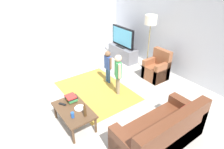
{
  "coord_description": "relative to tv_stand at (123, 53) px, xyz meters",
  "views": [
    {
      "loc": [
        3.4,
        -1.88,
        2.99
      ],
      "look_at": [
        0.0,
        0.6,
        0.65
      ],
      "focal_mm": 30.9,
      "sensor_mm": 36.0,
      "label": 1
    }
  ],
  "objects": [
    {
      "name": "armchair",
      "position": [
        1.7,
        -0.04,
        0.05
      ],
      "size": [
        0.6,
        0.6,
        0.9
      ],
      "color": "brown",
      "rests_on": "ground"
    },
    {
      "name": "plate",
      "position": [
        2.11,
        -2.85,
        0.18
      ],
      "size": [
        0.22,
        0.22,
        0.02
      ],
      "color": "white",
      "rests_on": "coffee_table"
    },
    {
      "name": "child_near_tv",
      "position": [
        1.02,
        -1.37,
        0.35
      ],
      "size": [
        0.33,
        0.16,
        0.99
      ],
      "color": "#33598C",
      "rests_on": "ground"
    },
    {
      "name": "book_stack",
      "position": [
        1.75,
        -2.87,
        0.24
      ],
      "size": [
        0.28,
        0.23,
        0.13
      ],
      "color": "yellow",
      "rests_on": "coffee_table"
    },
    {
      "name": "child_center",
      "position": [
        1.64,
        -1.49,
        0.43
      ],
      "size": [
        0.35,
        0.22,
        1.12
      ],
      "color": "gray",
      "rests_on": "ground"
    },
    {
      "name": "area_rug",
      "position": [
        1.21,
        -1.9,
        -0.24
      ],
      "size": [
        2.2,
        1.6,
        0.01
      ],
      "primitive_type": "cube",
      "color": "#B28C33",
      "rests_on": "ground"
    },
    {
      "name": "couch",
      "position": [
        3.52,
        -1.89,
        0.05
      ],
      "size": [
        0.8,
        1.8,
        0.86
      ],
      "color": "brown",
      "rests_on": "ground"
    },
    {
      "name": "tv_stand",
      "position": [
        0.0,
        0.0,
        0.0
      ],
      "size": [
        1.2,
        0.44,
        0.5
      ],
      "color": "slate",
      "rests_on": "ground"
    },
    {
      "name": "bottle",
      "position": [
        2.38,
        -2.87,
        0.3
      ],
      "size": [
        0.06,
        0.06,
        0.29
      ],
      "color": "#4C3319",
      "rests_on": "coffee_table"
    },
    {
      "name": "wall_back",
      "position": [
        1.67,
        0.7,
        1.11
      ],
      "size": [
        6.0,
        0.12,
        2.7
      ],
      "primitive_type": "cube",
      "color": "silver",
      "rests_on": "ground"
    },
    {
      "name": "tv",
      "position": [
        -0.0,
        -0.02,
        0.6
      ],
      "size": [
        1.1,
        0.28,
        0.71
      ],
      "color": "black",
      "rests_on": "tv_stand"
    },
    {
      "name": "coffee_table",
      "position": [
        2.06,
        -2.97,
        0.13
      ],
      "size": [
        1.0,
        0.6,
        0.42
      ],
      "color": "#513823",
      "rests_on": "ground"
    },
    {
      "name": "wall_left",
      "position": [
        -1.33,
        -2.3,
        1.11
      ],
      "size": [
        0.12,
        6.0,
        2.7
      ],
      "primitive_type": "cube",
      "color": "silver",
      "rests_on": "ground"
    },
    {
      "name": "tv_remote",
      "position": [
        1.78,
        -3.09,
        0.19
      ],
      "size": [
        0.17,
        0.13,
        0.02
      ],
      "primitive_type": "cube",
      "rotation": [
        0.0,
        0.0,
        0.55
      ],
      "color": "black",
      "rests_on": "coffee_table"
    },
    {
      "name": "soda_can",
      "position": [
        2.28,
        -3.09,
        0.24
      ],
      "size": [
        0.07,
        0.07,
        0.12
      ],
      "primitive_type": "cylinder",
      "color": "#2659B2",
      "rests_on": "coffee_table"
    },
    {
      "name": "floor_lamp",
      "position": [
        1.09,
        0.15,
        1.3
      ],
      "size": [
        0.36,
        0.36,
        1.78
      ],
      "color": "#262626",
      "rests_on": "ground"
    },
    {
      "name": "ground",
      "position": [
        1.67,
        -2.3,
        -0.24
      ],
      "size": [
        7.8,
        7.8,
        0.0
      ],
      "primitive_type": "plane",
      "color": "#B2ADA3"
    }
  ]
}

